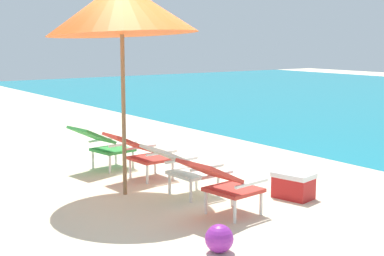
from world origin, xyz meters
TOP-DOWN VIEW (x-y plane):
  - ground_plane at (0.00, 4.00)m, footprint 40.00×40.00m
  - lounge_chair_far_left at (-1.38, -0.29)m, footprint 0.65×0.94m
  - lounge_chair_near_left at (-0.53, -0.14)m, footprint 0.57×0.89m
  - lounge_chair_near_right at (0.52, -0.17)m, footprint 0.57×0.89m
  - lounge_chair_far_right at (1.40, -0.25)m, footprint 0.64×0.93m
  - beach_umbrella_center at (-0.02, -0.67)m, footprint 2.31×2.29m
  - beach_ball at (2.18, -0.90)m, footprint 0.26×0.26m
  - cooler_box at (1.31, 0.92)m, footprint 0.53×0.42m

SIDE VIEW (x-z plane):
  - ground_plane at x=0.00m, z-range 0.00..0.00m
  - beach_ball at x=2.18m, z-range 0.00..0.26m
  - cooler_box at x=1.31m, z-range 0.00..0.32m
  - lounge_chair_far_left at x=-1.38m, z-range 0.06..0.75m
  - lounge_chair_near_left at x=-0.53m, z-range 0.06..0.75m
  - lounge_chair_near_right at x=0.52m, z-range 0.06..0.75m
  - lounge_chair_far_right at x=1.40m, z-range 0.06..0.75m
  - beach_umbrella_center at x=-0.02m, z-range 0.96..3.60m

